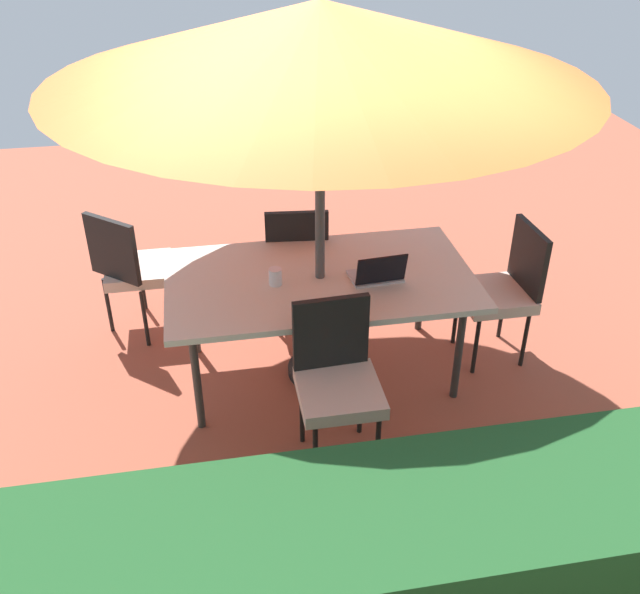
{
  "coord_description": "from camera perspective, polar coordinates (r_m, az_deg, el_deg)",
  "views": [
    {
      "loc": [
        0.69,
        3.85,
        3.05
      ],
      "look_at": [
        0.0,
        0.0,
        0.61
      ],
      "focal_mm": 40.12,
      "sensor_mm": 36.0,
      "label": 1
    }
  ],
  "objects": [
    {
      "name": "chair_west",
      "position": [
        5.0,
        14.48,
        0.82
      ],
      "size": [
        0.47,
        0.46,
        0.98
      ],
      "rotation": [
        0.0,
        0.0,
        1.62
      ],
      "color": "beige",
      "rests_on": "ground_plane"
    },
    {
      "name": "ground_plane",
      "position": [
        4.97,
        0.0,
        -6.12
      ],
      "size": [
        10.0,
        10.0,
        0.02
      ],
      "primitive_type": "cube",
      "color": "#9E4C38"
    },
    {
      "name": "laptop",
      "position": [
        4.48,
        4.6,
        1.85
      ],
      "size": [
        0.34,
        0.27,
        0.21
      ],
      "rotation": [
        0.0,
        0.0,
        0.08
      ],
      "color": "#B7B7BC",
      "rests_on": "dining_table"
    },
    {
      "name": "chair_south",
      "position": [
        5.21,
        -1.89,
        3.22
      ],
      "size": [
        0.47,
        0.48,
        0.98
      ],
      "rotation": [
        0.0,
        0.0,
        -0.1
      ],
      "color": "beige",
      "rests_on": "ground_plane"
    },
    {
      "name": "patio_umbrella",
      "position": [
        4.01,
        0.0,
        19.66
      ],
      "size": [
        3.0,
        3.0,
        2.42
      ],
      "color": "#4C4C4C",
      "rests_on": "ground_plane"
    },
    {
      "name": "cup",
      "position": [
        4.43,
        -3.58,
        1.63
      ],
      "size": [
        0.08,
        0.08,
        0.11
      ],
      "primitive_type": "cylinder",
      "color": "white",
      "rests_on": "dining_table"
    },
    {
      "name": "dining_table",
      "position": [
        4.56,
        0.0,
        1.1
      ],
      "size": [
        1.95,
        1.1,
        0.77
      ],
      "color": "silver",
      "rests_on": "ground_plane"
    },
    {
      "name": "chair_southeast",
      "position": [
        5.26,
        -14.81,
        2.42
      ],
      "size": [
        0.58,
        0.59,
        0.98
      ],
      "rotation": [
        0.0,
        0.0,
        5.57
      ],
      "color": "beige",
      "rests_on": "ground_plane"
    },
    {
      "name": "chair_north",
      "position": [
        4.03,
        1.35,
        -6.37
      ],
      "size": [
        0.46,
        0.47,
        0.98
      ],
      "rotation": [
        0.0,
        0.0,
        3.19
      ],
      "color": "beige",
      "rests_on": "ground_plane"
    }
  ]
}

